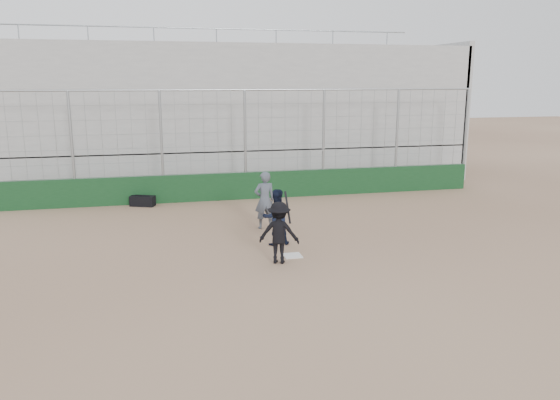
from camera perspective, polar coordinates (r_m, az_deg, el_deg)
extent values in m
plane|color=brown|center=(13.84, 1.33, -5.87)|extent=(90.00, 90.00, 0.00)
cube|color=white|center=(13.84, 1.33, -5.83)|extent=(0.44, 0.44, 0.02)
cube|color=#103317|center=(20.36, -3.59, 1.52)|extent=(18.00, 0.25, 1.00)
cylinder|color=gray|center=(20.13, -3.65, 5.72)|extent=(0.10, 0.10, 4.00)
cylinder|color=gray|center=(23.36, 18.80, 6.01)|extent=(0.10, 0.10, 4.00)
cylinder|color=gray|center=(20.00, -3.73, 11.42)|extent=(18.00, 0.07, 0.07)
cube|color=#9A9A9A|center=(25.14, -5.50, 4.27)|extent=(20.00, 6.70, 1.60)
cube|color=#9A9A9A|center=(24.90, -5.64, 10.89)|extent=(20.00, 6.70, 4.20)
cube|color=#9A9A9A|center=(28.07, 15.35, 9.05)|extent=(0.25, 6.70, 6.10)
cylinder|color=gray|center=(28.12, -6.67, 17.37)|extent=(20.00, 0.06, 0.06)
imported|color=black|center=(13.15, -0.10, -3.42)|extent=(1.11, 0.87, 1.51)
cylinder|color=black|center=(13.20, 0.81, -0.76)|extent=(0.07, 0.57, 0.71)
imported|color=black|center=(14.62, -0.40, -2.83)|extent=(0.75, 0.59, 1.00)
sphere|color=maroon|center=(14.52, -0.41, -1.28)|extent=(0.28, 0.28, 0.28)
imported|color=#474E5A|center=(16.19, -1.61, -0.31)|extent=(0.66, 0.46, 1.55)
cube|color=black|center=(19.79, -14.16, -0.10)|extent=(0.92, 0.67, 0.36)
cylinder|color=black|center=(19.75, -14.19, 0.47)|extent=(0.52, 0.25, 0.04)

